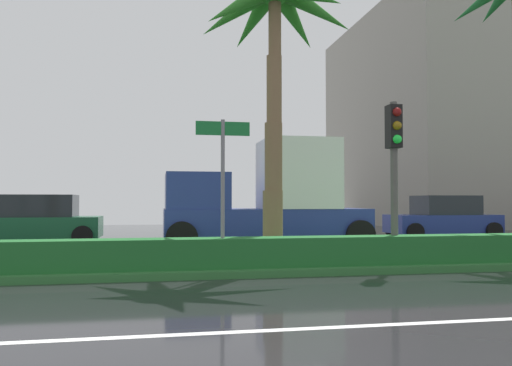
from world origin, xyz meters
name	(u,v)px	position (x,y,z in m)	size (l,w,h in m)	color
ground_plane	(134,265)	(0.00, 9.00, -0.05)	(90.00, 42.00, 0.10)	black
near_lane_divider_stripe	(107,338)	(0.00, 2.00, 0.00)	(81.00, 0.14, 0.01)	white
median_strip	(132,265)	(0.00, 8.00, 0.07)	(85.50, 4.00, 0.15)	#2D6B33
median_hedge	(129,255)	(0.00, 6.60, 0.45)	(76.50, 0.70, 0.60)	#1E6028
palm_tree_centre_left	(275,26)	(3.25, 7.92, 5.65)	(3.85, 3.87, 6.92)	brown
traffic_signal_median_right	(394,151)	(5.70, 6.78, 2.60)	(0.28, 0.43, 3.56)	#4C4C47
street_name_sign	(223,172)	(1.84, 6.50, 2.08)	(1.10, 0.08, 3.00)	slate
car_in_traffic_second	(38,221)	(-3.50, 15.12, 0.83)	(4.30, 2.02, 1.72)	#195133
box_truck_lead	(268,200)	(4.02, 12.27, 1.55)	(6.40, 2.64, 3.46)	navy
car_in_traffic_third	(443,218)	(11.76, 15.03, 0.83)	(4.30, 2.02, 1.72)	navy
building_far_right	(479,123)	(22.03, 27.73, 6.83)	(16.42, 15.81, 13.66)	gray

